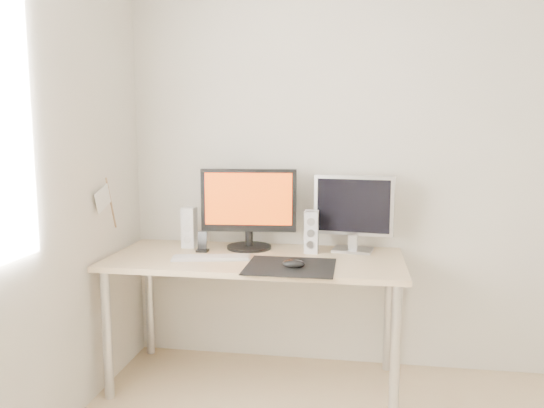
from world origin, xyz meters
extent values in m
plane|color=white|center=(0.00, 1.75, 1.25)|extent=(3.50, 0.00, 3.50)
cube|color=black|center=(-0.71, 1.20, 0.73)|extent=(0.45, 0.40, 0.00)
ellipsoid|color=black|center=(-0.69, 1.17, 0.75)|extent=(0.12, 0.07, 0.04)
cube|color=#D1B587|center=(-0.93, 1.38, 0.71)|extent=(1.60, 0.70, 0.03)
cylinder|color=silver|center=(-1.67, 1.09, 0.35)|extent=(0.05, 0.05, 0.70)
cylinder|color=silver|center=(-0.19, 1.09, 0.35)|extent=(0.05, 0.05, 0.70)
cylinder|color=silver|center=(-1.67, 1.67, 0.35)|extent=(0.05, 0.05, 0.70)
cylinder|color=silver|center=(-0.19, 1.67, 0.35)|extent=(0.05, 0.05, 0.70)
cylinder|color=black|center=(-1.01, 1.58, 0.74)|extent=(0.28, 0.28, 0.02)
cylinder|color=black|center=(-1.01, 1.58, 0.81)|extent=(0.05, 0.05, 0.12)
cube|color=black|center=(-1.00, 1.57, 1.02)|extent=(0.55, 0.10, 0.36)
cube|color=orange|center=(-1.00, 1.54, 1.03)|extent=(0.50, 0.05, 0.30)
cube|color=#B0B0B3|center=(-0.40, 1.60, 0.74)|extent=(0.24, 0.19, 0.01)
cube|color=silver|center=(-0.40, 1.60, 0.80)|extent=(0.06, 0.05, 0.10)
cube|color=#AEAFB1|center=(-0.40, 1.60, 0.99)|extent=(0.45, 0.11, 0.34)
cube|color=black|center=(-0.41, 1.58, 0.99)|extent=(0.41, 0.07, 0.30)
cube|color=white|center=(-1.36, 1.56, 0.85)|extent=(0.08, 0.09, 0.24)
cylinder|color=#A9A9AB|center=(-1.36, 1.51, 0.78)|extent=(0.05, 0.01, 0.05)
cylinder|color=#BDBDBF|center=(-1.36, 1.51, 0.85)|extent=(0.05, 0.01, 0.05)
cylinder|color=#BCBBBE|center=(-1.36, 1.51, 0.91)|extent=(0.05, 0.01, 0.05)
cube|color=white|center=(-0.64, 1.53, 0.85)|extent=(0.08, 0.09, 0.24)
cylinder|color=silver|center=(-0.64, 1.49, 0.78)|extent=(0.05, 0.01, 0.05)
cylinder|color=#AEAEB1|center=(-0.64, 1.49, 0.85)|extent=(0.05, 0.01, 0.05)
cylinder|color=#AAAAAC|center=(-0.64, 1.49, 0.91)|extent=(0.05, 0.01, 0.05)
cube|color=silver|center=(-1.15, 1.29, 0.73)|extent=(0.44, 0.20, 0.01)
cube|color=silver|center=(-1.15, 1.29, 0.74)|extent=(0.41, 0.18, 0.01)
cube|color=black|center=(-1.25, 1.45, 0.74)|extent=(0.07, 0.06, 0.01)
cube|color=black|center=(-1.25, 1.45, 0.80)|extent=(0.05, 0.02, 0.10)
cylinder|color=#A57F54|center=(-1.72, 1.30, 1.02)|extent=(0.01, 0.10, 0.29)
cube|color=white|center=(-1.72, 1.21, 1.06)|extent=(0.00, 0.19, 0.15)
camera|label=1|loc=(-0.39, -1.40, 1.42)|focal=35.00mm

